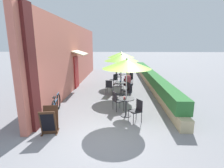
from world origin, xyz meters
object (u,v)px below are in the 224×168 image
object	(u,v)px
coffee_cup_mid	(120,81)
coffee_cup_far	(120,74)
patio_umbrella_far	(121,55)
seated_patron_mid_right	(129,82)
cafe_chair_far_left	(114,79)
patio_table_mid	(121,86)
bicycle_leaning	(56,105)
cafe_chair_mid_left	(127,89)
cafe_chair_mid_back	(109,86)
coffee_cup_near	(124,98)
menu_board	(49,121)
cafe_chair_far_back	(118,76)
patio_table_far	(121,78)
cafe_chair_near_left	(117,99)
cafe_chair_far_right	(130,78)
patio_umbrella_mid	(121,58)
patio_umbrella_near	(127,64)
cafe_chair_mid_right	(127,84)
cafe_chair_near_right	(137,109)
patio_table_near	(126,104)

from	to	relation	value
coffee_cup_mid	coffee_cup_far	xyz separation A→B (m)	(-0.04, 2.51, 0.00)
coffee_cup_mid	patio_umbrella_far	xyz separation A→B (m)	(0.05, 2.63, 1.36)
seated_patron_mid_right	coffee_cup_mid	bearing A→B (deg)	-9.46
coffee_cup_mid	cafe_chair_far_left	bearing A→B (deg)	100.65
patio_table_mid	bicycle_leaning	size ratio (longest dim) A/B	0.44
cafe_chair_mid_left	cafe_chair_mid_back	world-z (taller)	same
coffee_cup_near	menu_board	bearing A→B (deg)	-150.57
cafe_chair_far_back	patio_table_far	bearing A→B (deg)	6.39
patio_table_mid	coffee_cup_mid	bearing A→B (deg)	122.53
seated_patron_mid_right	cafe_chair_mid_back	xyz separation A→B (m)	(-1.15, -0.47, -0.17)
cafe_chair_near_left	cafe_chair_far_back	distance (m)	5.83
cafe_chair_far_right	cafe_chair_near_left	bearing A→B (deg)	97.08
seated_patron_mid_right	menu_board	size ratio (longest dim) A/B	1.45
patio_umbrella_far	cafe_chair_far_left	xyz separation A→B (m)	(-0.45, -0.52, -1.64)
cafe_chair_near_left	cafe_chair_far_right	xyz separation A→B (m)	(0.90, 5.05, 0.00)
seated_patron_mid_right	cafe_chair_far_right	size ratio (longest dim) A/B	1.44
seated_patron_mid_right	bicycle_leaning	distance (m)	4.69
cafe_chair_mid_back	patio_umbrella_far	world-z (taller)	patio_umbrella_far
cafe_chair_far_left	menu_board	world-z (taller)	cafe_chair_far_left
cafe_chair_near_left	coffee_cup_mid	size ratio (longest dim) A/B	9.67
cafe_chair_near_left	patio_umbrella_mid	size ratio (longest dim) A/B	0.36
patio_table_mid	coffee_cup_mid	xyz separation A→B (m)	(-0.04, 0.07, 0.29)
patio_umbrella_near	seated_patron_mid_right	world-z (taller)	patio_umbrella_near
cafe_chair_mid_right	coffee_cup_far	xyz separation A→B (m)	(-0.45, 2.00, 0.28)
patio_table_mid	coffee_cup_far	world-z (taller)	coffee_cup_far
patio_table_mid	patio_umbrella_far	size ratio (longest dim) A/B	0.32
cafe_chair_far_back	patio_umbrella_far	bearing A→B (deg)	6.39
cafe_chair_near_right	cafe_chair_far_left	size ratio (longest dim) A/B	1.00
seated_patron_mid_right	patio_table_near	bearing A→B (deg)	34.73
cafe_chair_near_right	seated_patron_mid_right	distance (m)	4.13
patio_table_near	patio_table_mid	distance (m)	3.06
patio_table_near	coffee_cup_far	xyz separation A→B (m)	(-0.25, 5.63, 0.29)
patio_umbrella_mid	seated_patron_mid_right	xyz separation A→B (m)	(0.46, 0.50, -1.47)
patio_umbrella_near	seated_patron_mid_right	size ratio (longest dim) A/B	1.91
patio_table_near	cafe_chair_near_left	xyz separation A→B (m)	(-0.39, 0.57, 0.00)
menu_board	cafe_chair_far_right	bearing A→B (deg)	57.37
cafe_chair_near_left	coffee_cup_far	distance (m)	5.07
cafe_chair_mid_back	coffee_cup_mid	bearing A→B (deg)	12.06
coffee_cup_mid	patio_umbrella_mid	bearing A→B (deg)	-57.47
coffee_cup_near	patio_umbrella_mid	distance (m)	3.42
cafe_chair_mid_right	bicycle_leaning	distance (m)	4.68
cafe_chair_near_right	cafe_chair_mid_back	world-z (taller)	same
coffee_cup_near	cafe_chair_mid_left	size ratio (longest dim) A/B	0.10
cafe_chair_far_back	bicycle_leaning	world-z (taller)	cafe_chair_far_back
patio_umbrella_near	patio_umbrella_mid	size ratio (longest dim) A/B	1.00
cafe_chair_mid_back	cafe_chair_near_left	bearing A→B (deg)	-70.04
patio_table_near	menu_board	world-z (taller)	menu_board
patio_umbrella_far	cafe_chair_far_back	distance (m)	1.78
cafe_chair_mid_left	cafe_chair_far_left	size ratio (longest dim) A/B	1.00
patio_umbrella_near	cafe_chair_near_left	size ratio (longest dim) A/B	2.75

